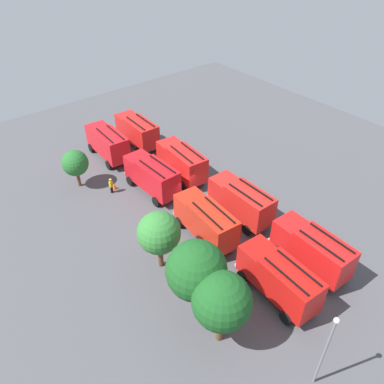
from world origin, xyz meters
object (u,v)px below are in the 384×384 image
Objects in this scene: fire_truck_4 at (279,277)px; firefighter_1 at (333,249)px; tree_0 at (222,301)px; tree_2 at (159,233)px; traffic_cone_0 at (114,186)px; fire_truck_1 at (241,200)px; traffic_cone_2 at (167,147)px; firefighter_0 at (111,185)px; firefighter_4 at (297,225)px; tree_3 at (75,163)px; fire_truck_5 at (206,220)px; fire_truck_6 at (152,175)px; firefighter_2 at (200,200)px; fire_truck_7 at (108,142)px; fire_truck_3 at (137,130)px; firefighter_3 at (157,227)px; traffic_cone_1 at (239,195)px; lamppost at (326,348)px; fire_truck_2 at (182,161)px; tree_1 at (196,271)px; fire_truck_0 at (312,248)px.

fire_truck_4 reaches higher than firefighter_1.
tree_0 reaches higher than tree_2.
tree_0 is at bearing 170.99° from traffic_cone_0.
fire_truck_1 is 9.77× the size of traffic_cone_0.
traffic_cone_2 is (15.52, -2.22, -1.87)m from fire_truck_1.
fire_truck_1 is at bearing 7.27° from firefighter_0.
firefighter_0 is 0.99× the size of firefighter_4.
tree_2 is at bearing 92.23° from fire_truck_1.
tree_3 is (15.16, 10.08, 0.82)m from fire_truck_1.
fire_truck_5 is at bearing -160.15° from tree_3.
fire_truck_4 is 1.01× the size of fire_truck_6.
firefighter_1 is 15.40m from tree_2.
fire_truck_1 is 5.76m from firefighter_4.
firefighter_1 is 23.39m from traffic_cone_0.
traffic_cone_2 is at bearing -142.31° from firefighter_2.
fire_truck_7 reaches higher than traffic_cone_0.
fire_truck_6 is at bearing -100.20° from firefighter_2.
fire_truck_1 is 0.99× the size of fire_truck_3.
traffic_cone_1 is at bearing -11.44° from firefighter_3.
firefighter_2 is 5.76m from firefighter_3.
fire_truck_7 is 33.46m from lamppost.
firefighter_2 is 9.86m from firefighter_4.
traffic_cone_1 is (-6.94, -2.33, -1.82)m from fire_truck_2.
lamppost is (-14.96, 7.98, 1.92)m from fire_truck_1.
tree_2 is at bearing -6.71° from tree_1.
fire_truck_7 is 4.14× the size of firefighter_4.
fire_truck_0 is 1.00× the size of fire_truck_3.
tree_3 is (20.24, 12.55, 1.98)m from firefighter_4.
lamppost reaches higher than fire_truck_5.
fire_truck_2 reaches higher than firefighter_2.
traffic_cone_1 is (-12.82, -12.28, -2.64)m from tree_3.
firefighter_1 is at bearing -89.23° from fire_truck_4.
fire_truck_0 is 2.79m from firefighter_1.
fire_truck_6 is at bearing -177.00° from firefighter_1.
tree_0 is 1.13× the size of tree_2.
traffic_cone_0 is at bearing 100.47° from firefighter_0.
tree_3 is at bearing 0.83° from tree_2.
fire_truck_0 is 1.14× the size of tree_0.
fire_truck_0 is at bearing -167.75° from fire_truck_6.
tree_3 reaches higher than fire_truck_4.
firefighter_3 is 10.11m from traffic_cone_1.
firefighter_4 is at bearing -59.09° from fire_truck_4.
tree_1 is at bearing -35.11° from firefighter_0.
fire_truck_1 is at bearing -163.48° from fire_truck_7.
tree_3 is at bearing 24.76° from fire_truck_5.
fire_truck_2 is 9.97m from firefighter_3.
fire_truck_4 is 10.12m from tree_2.
fire_truck_0 is 4.31m from firefighter_4.
fire_truck_2 is 14.65m from firefighter_4.
fire_truck_3 is at bearing -71.01° from tree_3.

